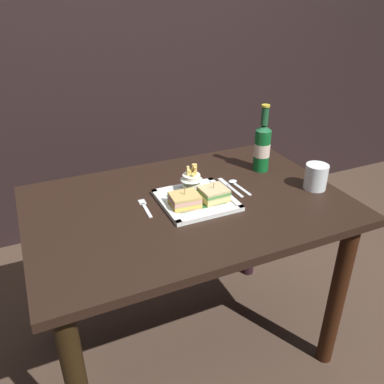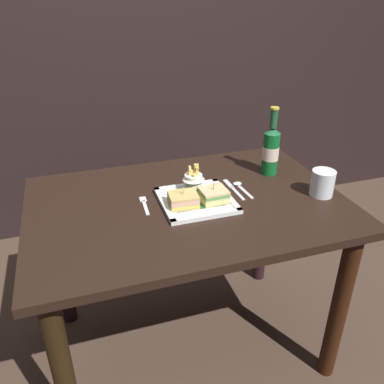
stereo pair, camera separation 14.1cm
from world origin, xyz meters
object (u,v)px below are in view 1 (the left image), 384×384
knife (230,187)px  beer_bottle (262,146)px  sandwich_half_right (214,194)px  dining_table (188,230)px  square_plate (196,200)px  spoon (235,184)px  water_glass (316,178)px  fork (145,207)px  fries_cup (191,180)px  sandwich_half_left (185,200)px

knife → beer_bottle: bearing=24.0°
sandwich_half_right → beer_bottle: size_ratio=0.35×
dining_table → sandwich_half_right: bearing=-25.8°
square_plate → sandwich_half_right: sandwich_half_right is taller
dining_table → square_plate: 0.13m
dining_table → beer_bottle: 0.47m
square_plate → spoon: size_ratio=1.83×
knife → spoon: size_ratio=1.28×
sandwich_half_right → beer_bottle: (0.31, 0.17, 0.07)m
square_plate → water_glass: bearing=-11.0°
sandwich_half_right → fork: sandwich_half_right is taller
sandwich_half_right → spoon: (0.14, 0.09, -0.03)m
fries_cup → square_plate: bearing=-99.2°
sandwich_half_right → fork: 0.25m
water_glass → square_plate: bearing=169.0°
sandwich_half_left → water_glass: bearing=-6.9°
sandwich_half_left → spoon: (0.25, 0.09, -0.03)m
sandwich_half_right → knife: sandwich_half_right is taller
square_plate → sandwich_half_left: sandwich_half_left is taller
sandwich_half_right → square_plate: bearing=154.8°
sandwich_half_right → water_glass: (0.41, -0.06, 0.01)m
sandwich_half_right → fork: size_ratio=0.71×
fries_cup → water_glass: (0.45, -0.15, -0.02)m
fries_cup → beer_bottle: size_ratio=0.41×
water_glass → spoon: 0.31m
water_glass → knife: water_glass is taller
sandwich_half_left → fork: (-0.13, 0.06, -0.03)m
dining_table → fries_cup: 0.19m
water_glass → sandwich_half_left: bearing=173.1°
fries_cup → beer_bottle: (0.35, 0.08, 0.05)m
fork → knife: same height
fork → spoon: spoon is taller
fries_cup → spoon: (0.19, -0.00, -0.05)m
water_glass → knife: 0.33m
fries_cup → beer_bottle: beer_bottle is taller
water_glass → fork: bearing=168.9°
sandwich_half_left → fork: sandwich_half_left is taller
sandwich_half_left → water_glass: water_glass is taller
fries_cup → spoon: bearing=-1.3°
fries_cup → spoon: 0.20m
dining_table → water_glass: size_ratio=11.65×
sandwich_half_right → fork: bearing=165.1°
sandwich_half_right → fork: (-0.24, 0.06, -0.03)m
beer_bottle → knife: beer_bottle is taller
sandwich_half_right → fries_cup: (-0.05, 0.09, 0.03)m
knife → spoon: (0.03, 0.01, 0.00)m
water_glass → fork: (-0.64, 0.13, -0.04)m
sandwich_half_right → knife: size_ratio=0.54×
dining_table → fork: size_ratio=8.31×
sandwich_half_right → water_glass: water_glass is taller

